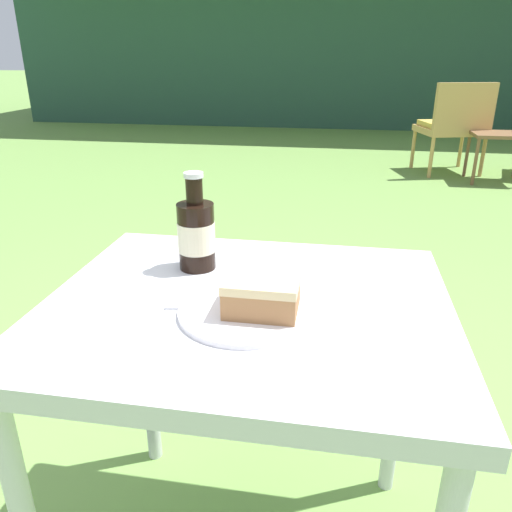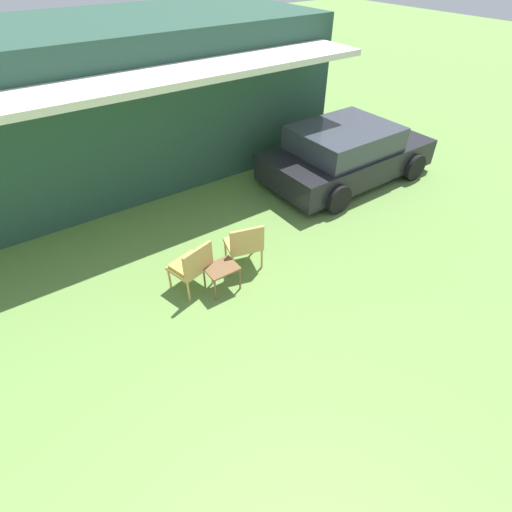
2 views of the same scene
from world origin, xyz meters
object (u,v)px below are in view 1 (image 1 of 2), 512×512
at_px(garden_side_table, 501,140).
at_px(cola_bottle_near, 196,233).
at_px(cake_on_plate, 255,301).
at_px(wicker_chair_cushioned, 454,123).
at_px(patio_table, 247,338).

bearing_deg(garden_side_table, cola_bottle_near, -113.48).
height_order(cake_on_plate, cola_bottle_near, cola_bottle_near).
relative_size(wicker_chair_cushioned, patio_table, 1.15).
bearing_deg(cake_on_plate, wicker_chair_cushioned, 74.90).
xyz_separation_m(wicker_chair_cushioned, garden_side_table, (0.37, -0.28, -0.10)).
distance_m(wicker_chair_cushioned, patio_table, 4.51).
bearing_deg(patio_table, garden_side_table, 68.84).
distance_m(patio_table, cake_on_plate, 0.12).
distance_m(wicker_chair_cushioned, cake_on_plate, 4.56).
bearing_deg(cola_bottle_near, garden_side_table, 66.52).
bearing_deg(patio_table, wicker_chair_cushioned, 74.45).
xyz_separation_m(cake_on_plate, cola_bottle_near, (-0.16, 0.19, 0.05)).
distance_m(cake_on_plate, cola_bottle_near, 0.25).
relative_size(wicker_chair_cushioned, garden_side_table, 1.72).
height_order(patio_table, cola_bottle_near, cola_bottle_near).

